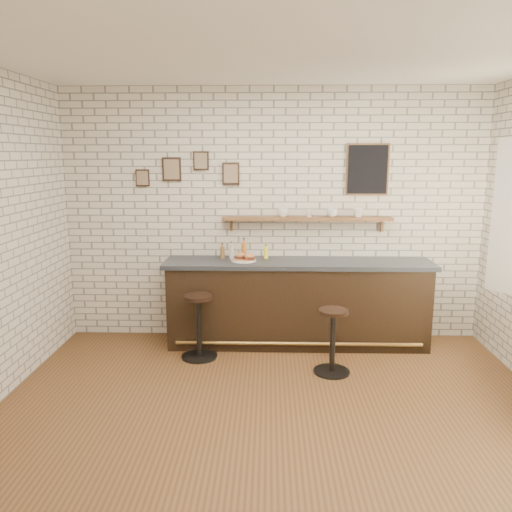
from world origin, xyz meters
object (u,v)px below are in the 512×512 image
object	(u,v)px
bar_stool_left	(199,324)
bar_stool_right	(333,339)
bitters_bottle_amber	(244,250)
sandwich_plate	(244,261)
ciabatta_sandwich	(245,257)
bitters_bottle_brown	(223,252)
shelf_cup_c	(332,213)
shelf_cup_b	(309,213)
condiment_bottle_yellow	(266,253)
shelf_cup_d	(358,213)
bar_counter	(297,303)
bitters_bottle_white	(232,252)
shelf_cup_a	(283,213)

from	to	relation	value
bar_stool_left	bar_stool_right	bearing A→B (deg)	-14.00
bitters_bottle_amber	bar_stool_right	bearing A→B (deg)	-44.44
sandwich_plate	ciabatta_sandwich	xyz separation A→B (m)	(0.01, -0.00, 0.05)
bitters_bottle_brown	shelf_cup_c	size ratio (longest dim) A/B	1.40
bitters_bottle_brown	shelf_cup_b	world-z (taller)	shelf_cup_b
condiment_bottle_yellow	shelf_cup_d	xyz separation A→B (m)	(1.08, 0.06, 0.47)
bar_counter	bitters_bottle_amber	distance (m)	0.89
ciabatta_sandwich	shelf_cup_b	world-z (taller)	shelf_cup_b
bitters_bottle_brown	bitters_bottle_white	bearing A→B (deg)	0.00
bitters_bottle_brown	bitters_bottle_amber	size ratio (longest dim) A/B	0.74
shelf_cup_a	bitters_bottle_brown	bearing A→B (deg)	164.62
bitters_bottle_white	shelf_cup_d	bearing A→B (deg)	2.47
bar_stool_left	condiment_bottle_yellow	bearing A→B (deg)	38.33
bitters_bottle_amber	shelf_cup_a	xyz separation A→B (m)	(0.46, 0.06, 0.44)
bitters_bottle_amber	condiment_bottle_yellow	distance (m)	0.26
bar_stool_left	bar_stool_right	distance (m)	1.47
ciabatta_sandwich	shelf_cup_a	size ratio (longest dim) A/B	2.05
sandwich_plate	shelf_cup_d	bearing A→B (deg)	9.33
ciabatta_sandwich	condiment_bottle_yellow	distance (m)	0.29
bitters_bottle_brown	bitters_bottle_amber	world-z (taller)	bitters_bottle_amber
sandwich_plate	shelf_cup_c	size ratio (longest dim) A/B	2.17
bitters_bottle_brown	shelf_cup_b	distance (m)	1.12
bar_counter	bitters_bottle_brown	size ratio (longest dim) A/B	17.14
bar_stool_right	shelf_cup_d	size ratio (longest dim) A/B	6.17
bar_counter	condiment_bottle_yellow	size ratio (longest dim) A/B	18.46
bar_counter	shelf_cup_b	bearing A→B (deg)	56.47
bar_counter	sandwich_plate	xyz separation A→B (m)	(-0.63, -0.02, 0.51)
shelf_cup_a	bar_counter	bearing A→B (deg)	-69.69
bar_counter	shelf_cup_a	xyz separation A→B (m)	(-0.17, 0.20, 1.04)
bitters_bottle_amber	shelf_cup_c	size ratio (longest dim) A/B	1.91
bar_stool_right	bar_counter	bearing A→B (deg)	111.77
bar_stool_right	shelf_cup_b	size ratio (longest dim) A/B	7.43
bitters_bottle_amber	bar_stool_left	world-z (taller)	bitters_bottle_amber
ciabatta_sandwich	bitters_bottle_brown	size ratio (longest dim) A/B	1.42
bitters_bottle_white	bar_stool_right	xyz separation A→B (m)	(1.10, -0.94, -0.73)
ciabatta_sandwich	shelf_cup_a	distance (m)	0.70
bitters_bottle_brown	bar_stool_left	xyz separation A→B (m)	(-0.22, -0.58, -0.70)
bar_counter	shelf_cup_d	distance (m)	1.28
bitters_bottle_white	bar_stool_right	world-z (taller)	bitters_bottle_white
bitters_bottle_brown	bitters_bottle_white	size ratio (longest dim) A/B	0.89
condiment_bottle_yellow	bar_stool_right	world-z (taller)	condiment_bottle_yellow
ciabatta_sandwich	bar_stool_right	world-z (taller)	ciabatta_sandwich
bar_stool_right	shelf_cup_d	bearing A→B (deg)	68.87
shelf_cup_b	shelf_cup_d	distance (m)	0.57
bar_counter	ciabatta_sandwich	bearing A→B (deg)	-178.24
bitters_bottle_amber	bitters_bottle_brown	bearing A→B (deg)	-180.00
sandwich_plate	shelf_cup_a	bearing A→B (deg)	25.67
condiment_bottle_yellow	shelf_cup_a	bearing A→B (deg)	17.77
condiment_bottle_yellow	bar_stool_left	size ratio (longest dim) A/B	0.23
bitters_bottle_white	bar_stool_left	world-z (taller)	bitters_bottle_white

